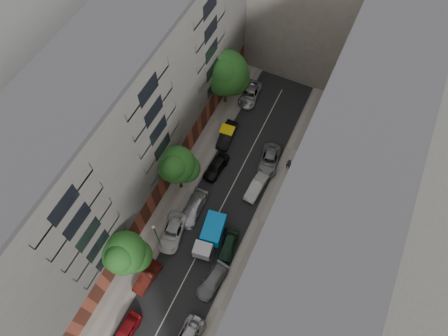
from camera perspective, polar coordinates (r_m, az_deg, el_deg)
The scene contains 24 objects.
ground at distance 47.98m, azimuth -0.19°, elevation -5.33°, with size 120.00×120.00×0.00m, color #4C4C49.
road_surface at distance 47.97m, azimuth -0.19°, elevation -5.32°, with size 8.00×44.00×0.02m, color black.
sidewalk_left at distance 49.19m, azimuth -6.00°, elevation -2.78°, with size 3.00×44.00×0.15m, color gray.
sidewalk_right at distance 47.24m, azimuth 5.92°, elevation -7.84°, with size 3.00×44.00×0.15m, color gray.
building_left at distance 42.86m, azimuth -13.73°, elevation 6.10°, with size 8.00×44.00×20.00m, color #54504E.
building_right at distance 38.22m, azimuth 14.93°, elevation -5.35°, with size 8.00×44.00×20.00m, color tan.
building_endcap at distance 58.14m, azimuth 12.60°, elevation 22.26°, with size 18.00×12.00×18.00m, color gray.
tarp_truck at distance 45.15m, azimuth -1.95°, elevation -9.61°, with size 2.81×5.50×2.42m.
car_left_0 at distance 44.49m, azimuth -13.87°, elevation -21.69°, with size 1.66×4.12×1.40m, color maroon.
car_left_1 at distance 45.21m, azimuth -10.90°, elevation -15.10°, with size 1.37×3.92×1.29m, color #4A150E.
car_left_2 at distance 46.29m, azimuth -7.39°, elevation -9.13°, with size 2.32×5.03×1.40m, color silver.
car_left_3 at distance 47.14m, azimuth -4.43°, elevation -5.84°, with size 2.02×4.96×1.44m, color #B0B0B5.
car_left_4 at distance 49.58m, azimuth -1.15°, elevation 0.20°, with size 1.74×4.32×1.47m, color black.
car_left_5 at distance 52.10m, azimuth 0.45°, elevation 4.76°, with size 1.58×4.53×1.49m, color black.
car_left_6 at distance 56.43m, azimuth 3.76°, elevation 10.49°, with size 2.31×5.01×1.39m, color #AFAEB3.
car_right_1 at distance 44.36m, azimuth -1.68°, elevation -15.87°, with size 1.81×4.46×1.29m, color slate.
car_right_2 at distance 45.43m, azimuth 0.62°, elevation -10.99°, with size 1.60×3.98×1.36m, color #152F20.
car_right_3 at distance 48.42m, azimuth 4.64°, elevation -2.75°, with size 1.44×4.13×1.36m, color silver.
car_right_4 at distance 50.42m, azimuth 6.48°, elevation 1.12°, with size 2.28×4.94×1.37m, color slate.
tree_near at distance 41.34m, azimuth -13.96°, elevation -11.92°, with size 4.79×4.43×7.78m.
tree_mid at distance 44.63m, azimuth -6.68°, elevation 0.23°, with size 4.72×4.35×7.65m.
tree_far at distance 51.98m, azimuth 0.22°, elevation 13.21°, with size 6.12×5.97×8.62m.
lamp_post at distance 43.18m, azimuth -9.67°, elevation -9.29°, with size 0.36×0.36×5.79m.
pedestrian at distance 50.01m, azimuth 9.22°, elevation 0.57°, with size 0.68×0.44×1.86m, color black.
Camera 1 is at (8.54, -17.85, 43.71)m, focal length 32.00 mm.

